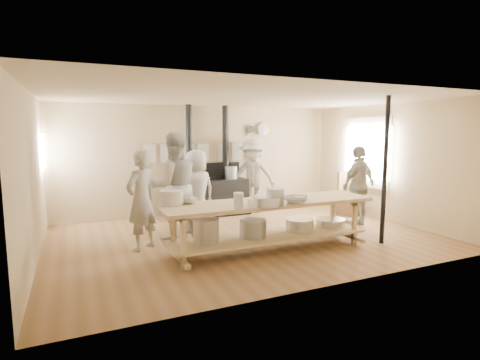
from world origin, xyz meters
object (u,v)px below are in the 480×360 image
at_px(roasting_pan, 263,202).
at_px(cook_right, 359,186).
at_px(prep_table, 269,220).
at_px(cook_left, 174,186).
at_px(cook_center, 197,191).
at_px(cook_far_left, 141,200).
at_px(chair, 350,202).
at_px(stove, 209,193).
at_px(cook_by_window, 253,176).

bearing_deg(roasting_pan, cook_right, 20.01).
height_order(prep_table, cook_left, cook_left).
bearing_deg(cook_center, cook_far_left, 20.68).
bearing_deg(cook_far_left, cook_center, 176.04).
distance_m(cook_center, chair, 3.89).
bearing_deg(cook_left, chair, -178.19).
bearing_deg(stove, roasting_pan, -94.37).
distance_m(cook_center, cook_by_window, 2.13).
bearing_deg(cook_right, cook_far_left, -15.09).
relative_size(cook_center, cook_by_window, 0.90).
relative_size(cook_far_left, cook_center, 1.04).
distance_m(cook_far_left, chair, 5.14).
height_order(cook_by_window, chair, cook_by_window).
xyz_separation_m(cook_left, chair, (4.41, 0.33, -0.68)).
xyz_separation_m(stove, cook_right, (2.58, -2.25, 0.33)).
height_order(chair, roasting_pan, chair).
relative_size(stove, roasting_pan, 6.52).
bearing_deg(chair, stove, 141.07).
bearing_deg(cook_center, roasting_pan, 91.01).
bearing_deg(cook_center, cook_right, 151.96).
xyz_separation_m(stove, prep_table, (-0.00, -3.02, -0.00)).
height_order(cook_far_left, chair, cook_far_left).
height_order(cook_center, cook_right, cook_right).
bearing_deg(cook_right, cook_by_window, -67.34).
distance_m(cook_left, chair, 4.47).
height_order(cook_right, cook_by_window, cook_by_window).
xyz_separation_m(stove, chair, (3.15, -1.34, -0.22)).
relative_size(cook_far_left, chair, 1.65).
bearing_deg(roasting_pan, cook_center, 102.98).
distance_m(cook_far_left, cook_left, 0.78).
relative_size(stove, cook_far_left, 1.53).
relative_size(cook_center, roasting_pan, 4.09).
relative_size(stove, cook_right, 1.53).
relative_size(cook_left, roasting_pan, 4.94).
distance_m(cook_far_left, roasting_pan, 2.05).
bearing_deg(cook_left, cook_by_window, -149.84).
xyz_separation_m(prep_table, cook_by_window, (1.09, 2.85, 0.39)).
bearing_deg(prep_table, roasting_pan, -133.85).
xyz_separation_m(cook_right, chair, (0.57, 0.90, -0.54)).
relative_size(cook_left, chair, 1.91).
bearing_deg(cook_far_left, roasting_pan, 107.48).
relative_size(cook_left, cook_right, 1.16).
xyz_separation_m(cook_right, cook_by_window, (-1.49, 2.08, 0.06)).
bearing_deg(chair, prep_table, -167.87).
xyz_separation_m(prep_table, cook_right, (2.58, 0.77, 0.33)).
distance_m(cook_right, roasting_pan, 3.01).
relative_size(cook_center, chair, 1.58).
height_order(stove, prep_table, stove).
bearing_deg(cook_by_window, stove, -154.88).
xyz_separation_m(cook_center, cook_by_window, (1.80, 1.13, 0.09)).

